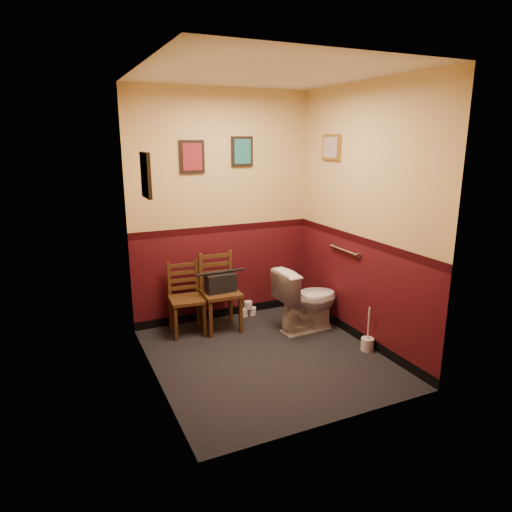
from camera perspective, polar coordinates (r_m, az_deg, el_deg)
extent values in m
cube|color=black|center=(4.73, 1.29, -12.52)|extent=(2.20, 2.40, 0.00)
cube|color=silver|center=(4.25, 1.52, 21.96)|extent=(2.20, 2.40, 0.00)
cube|color=#470E13|center=(5.38, -4.25, 5.94)|extent=(2.20, 0.00, 2.70)
cube|color=#470E13|center=(3.28, 10.62, 0.12)|extent=(2.20, 0.00, 2.70)
cube|color=#470E13|center=(3.94, -13.15, 2.42)|extent=(0.00, 2.40, 2.70)
cube|color=#470E13|center=(4.86, 13.17, 4.68)|extent=(0.00, 2.40, 2.70)
cylinder|color=silver|center=(5.12, 10.90, 0.71)|extent=(0.03, 0.50, 0.03)
cylinder|color=silver|center=(4.94, 12.76, 0.10)|extent=(0.02, 0.06, 0.06)
cylinder|color=silver|center=(5.33, 9.53, 1.32)|extent=(0.02, 0.06, 0.06)
cube|color=black|center=(5.19, -8.00, 12.19)|extent=(0.28, 0.03, 0.36)
cube|color=maroon|center=(5.17, -7.95, 12.18)|extent=(0.22, 0.01, 0.30)
cube|color=black|center=(5.39, -1.76, 12.94)|extent=(0.26, 0.03, 0.34)
cube|color=#21696A|center=(5.38, -1.68, 12.93)|extent=(0.20, 0.01, 0.28)
cube|color=black|center=(3.97, -13.62, 9.79)|extent=(0.03, 0.30, 0.38)
cube|color=tan|center=(3.97, -13.37, 9.80)|extent=(0.01, 0.24, 0.31)
cube|color=olive|center=(5.27, 9.39, 13.26)|extent=(0.03, 0.34, 0.28)
cube|color=tan|center=(5.26, 9.23, 13.27)|extent=(0.01, 0.28, 0.22)
imported|color=white|center=(5.24, 6.39, -5.44)|extent=(0.77, 0.46, 0.73)
cylinder|color=silver|center=(4.98, 13.74, -10.66)|extent=(0.13, 0.13, 0.13)
cylinder|color=silver|center=(4.89, 13.89, -8.30)|extent=(0.02, 0.02, 0.38)
cube|color=#492E16|center=(5.18, -8.65, -5.40)|extent=(0.40, 0.40, 0.04)
cube|color=#492E16|center=(5.08, -9.99, -8.29)|extent=(0.04, 0.04, 0.40)
cube|color=#492E16|center=(5.37, -10.60, -7.02)|extent=(0.04, 0.04, 0.40)
cube|color=#492E16|center=(5.13, -6.43, -7.89)|extent=(0.04, 0.04, 0.40)
cube|color=#492E16|center=(5.42, -7.24, -6.66)|extent=(0.04, 0.04, 0.40)
cube|color=#492E16|center=(5.24, -10.81, -2.93)|extent=(0.04, 0.03, 0.40)
cube|color=#492E16|center=(5.30, -7.39, -2.60)|extent=(0.04, 0.03, 0.40)
cube|color=#492E16|center=(5.30, -9.05, -3.91)|extent=(0.30, 0.05, 0.04)
cube|color=#492E16|center=(5.27, -9.08, -3.00)|extent=(0.30, 0.05, 0.04)
cube|color=#492E16|center=(5.25, -9.12, -2.07)|extent=(0.30, 0.05, 0.04)
cube|color=#492E16|center=(5.22, -9.16, -1.13)|extent=(0.30, 0.05, 0.04)
cube|color=#492E16|center=(5.21, -4.44, -4.66)|extent=(0.43, 0.43, 0.04)
cube|color=#492E16|center=(5.08, -5.69, -7.85)|extent=(0.04, 0.04, 0.44)
cube|color=#492E16|center=(5.40, -6.76, -6.51)|extent=(0.04, 0.04, 0.44)
cube|color=#492E16|center=(5.18, -1.92, -7.33)|extent=(0.04, 0.04, 0.44)
cube|color=#492E16|center=(5.49, -3.19, -6.05)|extent=(0.04, 0.04, 0.44)
cube|color=#492E16|center=(5.26, -6.92, -2.00)|extent=(0.04, 0.04, 0.44)
cube|color=#492E16|center=(5.36, -3.27, -1.61)|extent=(0.04, 0.04, 0.44)
cube|color=#492E16|center=(5.34, -5.05, -3.07)|extent=(0.33, 0.04, 0.04)
cube|color=#492E16|center=(5.32, -5.07, -2.06)|extent=(0.33, 0.04, 0.04)
cube|color=#492E16|center=(5.29, -5.10, -1.04)|extent=(0.33, 0.04, 0.04)
cube|color=#492E16|center=(5.26, -5.12, -0.01)|extent=(0.33, 0.04, 0.04)
cube|color=black|center=(5.17, -4.46, -3.36)|extent=(0.34, 0.18, 0.21)
cylinder|color=black|center=(5.13, -4.49, -2.02)|extent=(0.29, 0.04, 0.03)
cylinder|color=silver|center=(5.71, -1.53, -7.07)|extent=(0.10, 0.10, 0.09)
cylinder|color=silver|center=(5.76, -0.50, -6.90)|extent=(0.10, 0.10, 0.09)
cylinder|color=silver|center=(5.69, -0.98, -6.14)|extent=(0.10, 0.10, 0.09)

